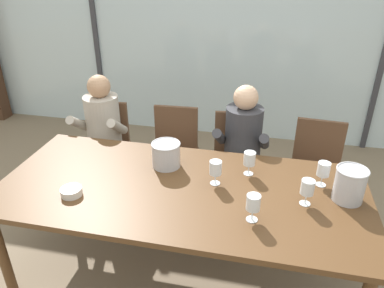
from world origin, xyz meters
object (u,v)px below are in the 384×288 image
(person_charcoal_jacket, at_px, (242,145))
(wine_glass_near_bucket, at_px, (324,170))
(wine_glass_by_left_taster, at_px, (216,169))
(wine_glass_center_pour, at_px, (308,188))
(chair_near_curtain, at_px, (106,141))
(wine_glass_spare_empty, at_px, (249,160))
(chair_left_of_center, at_px, (174,147))
(ice_bucket_primary, at_px, (166,154))
(chair_center, at_px, (236,153))
(person_beige_jumper, at_px, (101,131))
(ice_bucket_secondary, at_px, (350,184))
(tasting_bowl, at_px, (71,192))
(dining_table, at_px, (181,195))
(wine_glass_by_right_taster, at_px, (253,204))
(chair_right_of_center, at_px, (316,163))

(person_charcoal_jacket, xyz_separation_m, wine_glass_near_bucket, (0.59, -0.60, 0.19))
(person_charcoal_jacket, bearing_deg, wine_glass_near_bucket, -43.45)
(wine_glass_by_left_taster, bearing_deg, wine_glass_center_pour, -10.12)
(chair_near_curtain, bearing_deg, wine_glass_spare_empty, -30.33)
(chair_left_of_center, relative_size, ice_bucket_primary, 4.16)
(chair_left_of_center, height_order, chair_center, same)
(chair_near_curtain, xyz_separation_m, person_beige_jumper, (0.03, -0.14, 0.17))
(person_charcoal_jacket, distance_m, wine_glass_by_left_taster, 0.77)
(chair_near_curtain, bearing_deg, person_charcoal_jacket, -10.34)
(ice_bucket_secondary, bearing_deg, wine_glass_by_left_taster, 179.88)
(person_beige_jumper, relative_size, wine_glass_center_pour, 6.97)
(chair_left_of_center, relative_size, tasting_bowl, 6.47)
(person_beige_jumper, relative_size, tasting_bowl, 8.78)
(dining_table, height_order, person_charcoal_jacket, person_charcoal_jacket)
(ice_bucket_primary, xyz_separation_m, tasting_bowl, (-0.50, -0.49, -0.07))
(ice_bucket_primary, bearing_deg, wine_glass_by_right_taster, -36.46)
(chair_right_of_center, xyz_separation_m, person_beige_jumper, (-1.96, -0.13, 0.17))
(chair_center, bearing_deg, wine_glass_by_right_taster, -87.73)
(chair_right_of_center, bearing_deg, wine_glass_center_pour, -95.72)
(chair_left_of_center, bearing_deg, person_beige_jumper, -168.37)
(wine_glass_by_left_taster, height_order, wine_glass_by_right_taster, same)
(dining_table, xyz_separation_m, person_beige_jumper, (-0.98, 0.83, -0.01))
(chair_left_of_center, xyz_separation_m, person_charcoal_jacket, (0.65, -0.17, 0.17))
(chair_right_of_center, height_order, wine_glass_by_right_taster, wine_glass_by_right_taster)
(chair_right_of_center, relative_size, ice_bucket_secondary, 3.92)
(chair_near_curtain, height_order, wine_glass_by_right_taster, wine_glass_by_right_taster)
(dining_table, relative_size, chair_left_of_center, 2.78)
(person_charcoal_jacket, height_order, wine_glass_spare_empty, person_charcoal_jacket)
(chair_left_of_center, distance_m, wine_glass_center_pour, 1.56)
(ice_bucket_secondary, height_order, wine_glass_center_pour, ice_bucket_secondary)
(chair_center, bearing_deg, chair_near_curtain, 173.36)
(tasting_bowl, bearing_deg, ice_bucket_secondary, 10.78)
(chair_left_of_center, xyz_separation_m, chair_right_of_center, (1.30, -0.04, 0.00))
(person_charcoal_jacket, relative_size, ice_bucket_primary, 5.65)
(chair_near_curtain, xyz_separation_m, wine_glass_center_pour, (1.82, -0.98, 0.37))
(person_beige_jumper, height_order, ice_bucket_secondary, person_beige_jumper)
(chair_center, xyz_separation_m, wine_glass_spare_empty, (0.15, -0.72, 0.36))
(ice_bucket_secondary, xyz_separation_m, wine_glass_by_left_taster, (-0.85, 0.00, 0.00))
(person_charcoal_jacket, bearing_deg, tasting_bowl, -131.43)
(person_beige_jumper, bearing_deg, person_charcoal_jacket, -2.32)
(ice_bucket_secondary, xyz_separation_m, wine_glass_by_right_taster, (-0.58, -0.33, 0.00))
(person_beige_jumper, xyz_separation_m, ice_bucket_secondary, (2.05, -0.74, 0.19))
(ice_bucket_primary, height_order, ice_bucket_secondary, ice_bucket_secondary)
(ice_bucket_primary, xyz_separation_m, ice_bucket_secondary, (1.24, -0.16, 0.02))
(chair_right_of_center, height_order, ice_bucket_secondary, ice_bucket_secondary)
(chair_near_curtain, relative_size, tasting_bowl, 6.47)
(tasting_bowl, xyz_separation_m, wine_glass_spare_empty, (1.11, 0.51, 0.09))
(wine_glass_by_right_taster, bearing_deg, person_beige_jumper, 143.96)
(dining_table, height_order, wine_glass_near_bucket, wine_glass_near_bucket)
(chair_right_of_center, height_order, tasting_bowl, chair_right_of_center)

